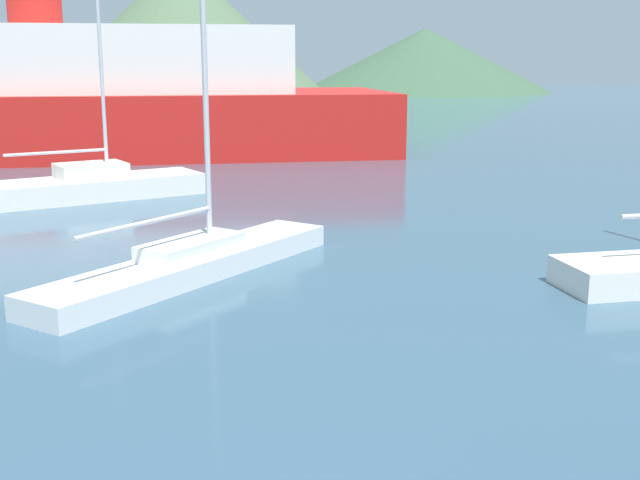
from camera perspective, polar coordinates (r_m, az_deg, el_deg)
The scene contains 5 objects.
sailboat_inner at distance 17.06m, azimuth -9.12°, elevation -1.45°, with size 7.41×5.75×7.17m.
sailboat_outer at distance 27.44m, azimuth -15.91°, elevation 3.81°, with size 7.44×3.36×9.03m.
ferry_distant at distance 40.92m, azimuth -19.20°, elevation 9.43°, with size 34.59×16.78×7.58m.
hill_east at distance 101.77m, azimuth -9.76°, elevation 14.60°, with size 35.82×35.82×16.38m.
hill_far_east at distance 117.90m, azimuth 7.44°, elevation 12.56°, with size 35.80×35.80×8.86m.
Camera 1 is at (-5.01, 0.53, 4.47)m, focal length 45.00 mm.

